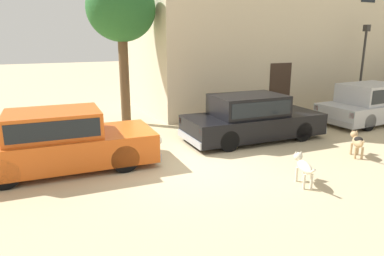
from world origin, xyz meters
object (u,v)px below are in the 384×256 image
acacia_tree_left (121,10)px  stray_dog_tan (357,141)px  parked_sedan_nearest (61,140)px  stray_dog_spotted (303,166)px  street_lamp (363,56)px  parked_sedan_second (251,117)px  parked_sedan_third (372,103)px

acacia_tree_left → stray_dog_tan: bearing=-54.5°
parked_sedan_nearest → acacia_tree_left: size_ratio=0.86×
stray_dog_spotted → street_lamp: bearing=-36.2°
parked_sedan_nearest → street_lamp: 13.18m
parked_sedan_second → street_lamp: street_lamp is taller
parked_sedan_second → parked_sedan_third: size_ratio=1.00×
parked_sedan_second → stray_dog_spotted: parked_sedan_second is taller
parked_sedan_second → stray_dog_spotted: size_ratio=4.47×
parked_sedan_nearest → parked_sedan_second: parked_sedan_nearest is taller
parked_sedan_second → stray_dog_tan: (1.65, -2.58, -0.29)m
parked_sedan_third → acacia_tree_left: 9.82m
parked_sedan_third → street_lamp: bearing=46.2°
parked_sedan_third → stray_dog_tan: 4.61m
parked_sedan_nearest → street_lamp: (12.89, 2.16, 1.63)m
street_lamp → parked_sedan_nearest: bearing=-170.5°
parked_sedan_nearest → acacia_tree_left: acacia_tree_left is taller
parked_sedan_second → acacia_tree_left: acacia_tree_left is taller
stray_dog_spotted → stray_dog_tan: size_ratio=1.23×
parked_sedan_third → parked_sedan_nearest: bearing=178.1°
parked_sedan_nearest → parked_sedan_third: size_ratio=0.99×
stray_dog_spotted → parked_sedan_nearest: bearing=75.4°
parked_sedan_second → stray_dog_spotted: bearing=-103.5°
parked_sedan_nearest → stray_dog_spotted: bearing=-31.8°
stray_dog_tan → parked_sedan_nearest: bearing=104.7°
parked_sedan_second → acacia_tree_left: (-2.95, 3.86, 3.32)m
parked_sedan_second → street_lamp: 7.73m
street_lamp → acacia_tree_left: 10.51m
parked_sedan_third → acacia_tree_left: bearing=152.9°
stray_dog_tan → street_lamp: (5.63, 4.63, 1.93)m
stray_dog_tan → street_lamp: bearing=-17.0°
stray_dog_spotted → stray_dog_tan: bearing=-52.9°
stray_dog_tan → parked_sedan_third: bearing=-22.5°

